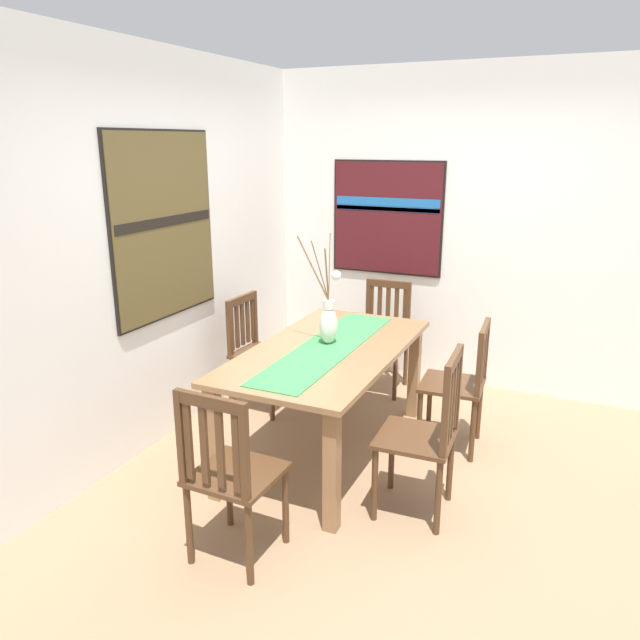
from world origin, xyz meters
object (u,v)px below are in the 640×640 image
at_px(dining_table, 328,363).
at_px(chair_4, 383,333).
at_px(chair_2, 460,383).
at_px(painting_on_back_wall, 164,226).
at_px(painting_on_side_wall, 387,218).
at_px(centerpiece_vase, 329,320).
at_px(chair_0, 427,432).
at_px(chair_1, 230,472).
at_px(chair_3, 257,349).

xyz_separation_m(dining_table, chair_4, (1.26, 0.03, -0.15)).
distance_m(chair_2, painting_on_back_wall, 2.30).
height_order(chair_2, painting_on_side_wall, painting_on_side_wall).
relative_size(centerpiece_vase, chair_0, 0.75).
height_order(chair_1, chair_2, chair_1).
height_order(dining_table, chair_0, chair_0).
relative_size(dining_table, chair_2, 1.93).
bearing_deg(chair_4, chair_0, -153.90).
xyz_separation_m(chair_0, chair_4, (1.69, 0.83, -0.01)).
relative_size(dining_table, centerpiece_vase, 2.39).
xyz_separation_m(centerpiece_vase, painting_on_back_wall, (-0.23, 1.13, 0.60)).
bearing_deg(dining_table, chair_2, -61.33).
height_order(chair_1, chair_3, chair_1).
relative_size(chair_0, chair_1, 1.03).
bearing_deg(centerpiece_vase, chair_1, -178.11).
distance_m(dining_table, chair_1, 1.26).
bearing_deg(painting_on_back_wall, chair_0, -98.22).
xyz_separation_m(dining_table, painting_on_back_wall, (-0.15, 1.16, 0.87)).
bearing_deg(chair_3, chair_0, -118.86).
relative_size(chair_4, painting_on_side_wall, 0.93).
distance_m(chair_1, chair_4, 2.51).
height_order(chair_3, painting_on_side_wall, painting_on_side_wall).
bearing_deg(dining_table, centerpiece_vase, 19.82).
xyz_separation_m(centerpiece_vase, chair_1, (-1.33, -0.04, -0.43)).
relative_size(centerpiece_vase, painting_on_back_wall, 0.58).
height_order(chair_0, chair_2, chair_0).
distance_m(centerpiece_vase, chair_3, 0.98).
relative_size(chair_0, chair_2, 1.08).
bearing_deg(painting_on_back_wall, dining_table, -82.71).
relative_size(centerpiece_vase, chair_4, 0.80).
bearing_deg(chair_0, painting_on_back_wall, 81.78).
relative_size(dining_table, chair_3, 1.94).
distance_m(chair_0, chair_4, 1.88).
distance_m(centerpiece_vase, painting_on_back_wall, 1.30).
xyz_separation_m(chair_2, painting_on_back_wall, (-0.59, 1.97, 1.04)).
xyz_separation_m(painting_on_back_wall, painting_on_side_wall, (1.79, -1.01, -0.09)).
xyz_separation_m(chair_2, painting_on_side_wall, (1.20, 0.96, 0.95)).
bearing_deg(painting_on_back_wall, chair_2, -73.33).
distance_m(chair_2, painting_on_side_wall, 1.81).
height_order(dining_table, centerpiece_vase, centerpiece_vase).
bearing_deg(dining_table, chair_3, 60.71).
relative_size(chair_1, chair_4, 1.04).
height_order(chair_0, chair_3, chair_0).
bearing_deg(chair_2, chair_0, 179.62).
relative_size(dining_table, painting_on_back_wall, 1.40).
height_order(chair_2, painting_on_back_wall, painting_on_back_wall).
xyz_separation_m(dining_table, chair_1, (-1.25, -0.02, -0.15)).
distance_m(chair_1, chair_3, 1.90).
bearing_deg(chair_3, centerpiece_vase, -115.76).
xyz_separation_m(chair_0, painting_on_back_wall, (0.28, 1.96, 1.01)).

